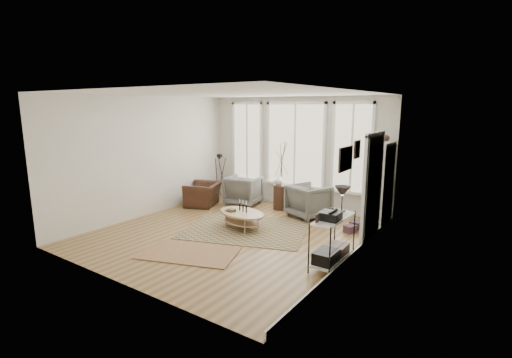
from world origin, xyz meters
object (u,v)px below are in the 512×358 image
Objects in this scene: armchair_right at (309,201)px; side_table at (282,176)px; low_shelf at (333,236)px; armchair_left at (243,190)px; coffee_table at (241,216)px; bookcase at (381,185)px; accent_chair at (203,194)px.

side_table is (-0.91, 0.24, 0.47)m from armchair_right.
low_shelf reaches higher than armchair_left.
coffee_table is at bearing -87.64° from side_table.
bookcase is 2.56m from low_shelf.
armchair_right is at bearing 62.90° from coffee_table.
armchair_left is 0.48× the size of side_table.
bookcase is at bearing -0.12° from side_table.
low_shelf is at bearing -91.28° from bookcase.
armchair_left is 0.99× the size of armchair_right.
armchair_left is at bearing 19.71° from armchair_right.
bookcase is at bearing 88.72° from low_shelf.
side_table is at bearing 92.36° from coffee_table.
armchair_right is 0.49× the size of side_table.
armchair_right is at bearing 167.74° from armchair_left.
accent_chair is at bearing 154.21° from coffee_table.
coffee_table is 0.73× the size of side_table.
armchair_left is at bearing 146.92° from low_shelf.
coffee_table is 1.82m from armchair_right.
armchair_left is at bearing -177.01° from bookcase.
armchair_right is 2.92m from accent_chair.
accent_chair reaches higher than coffee_table.
armchair_left is 0.92× the size of accent_chair.
accent_chair is (-2.01, 0.97, 0.02)m from coffee_table.
accent_chair is (-4.48, -0.88, -0.65)m from bookcase.
armchair_right is (2.00, -0.05, 0.00)m from armchair_left.
side_table is (-0.08, 1.86, 0.58)m from coffee_table.
coffee_table is at bearing -143.02° from bookcase.
coffee_table is at bearing 83.94° from armchair_right.
coffee_table is (-2.47, -1.86, -0.66)m from bookcase.
bookcase reaches higher than side_table.
side_table is 2.20m from accent_chair.
low_shelf is at bearing 135.98° from armchair_left.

